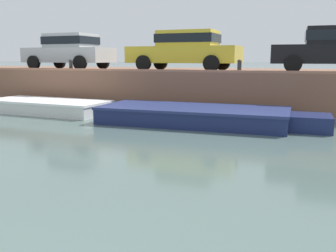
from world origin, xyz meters
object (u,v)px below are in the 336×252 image
(car_leftmost_silver, at_px, (69,50))
(mooring_bollard_mid, at_px, (239,65))
(car_left_inner_yellow, at_px, (185,49))
(mooring_bollard_west, at_px, (71,64))
(boat_moored_west_white, at_px, (43,106))
(car_centre_black, at_px, (333,48))
(boat_moored_central_navy, at_px, (202,116))

(car_leftmost_silver, distance_m, mooring_bollard_mid, 7.92)
(car_left_inner_yellow, bearing_deg, mooring_bollard_west, -163.40)
(boat_moored_west_white, distance_m, car_centre_black, 10.59)
(car_leftmost_silver, bearing_deg, mooring_bollard_west, -54.02)
(boat_moored_west_white, height_order, car_leftmost_silver, car_leftmost_silver)
(car_leftmost_silver, bearing_deg, mooring_bollard_mid, -9.65)
(car_leftmost_silver, height_order, mooring_bollard_mid, car_leftmost_silver)
(car_centre_black, xyz_separation_m, mooring_bollard_mid, (-2.96, -1.33, -0.61))
(car_leftmost_silver, xyz_separation_m, car_left_inner_yellow, (5.41, 0.00, 0.00))
(car_leftmost_silver, relative_size, mooring_bollard_west, 9.02)
(boat_moored_west_white, height_order, mooring_bollard_mid, mooring_bollard_mid)
(mooring_bollard_west, bearing_deg, mooring_bollard_mid, 0.00)
(car_left_inner_yellow, relative_size, mooring_bollard_mid, 9.97)
(car_centre_black, distance_m, mooring_bollard_mid, 3.30)
(boat_moored_west_white, bearing_deg, mooring_bollard_mid, 13.47)
(boat_moored_west_white, relative_size, car_left_inner_yellow, 1.27)
(mooring_bollard_west, xyz_separation_m, mooring_bollard_mid, (6.83, 0.00, 0.00))
(car_centre_black, height_order, mooring_bollard_mid, car_centre_black)
(car_left_inner_yellow, bearing_deg, car_centre_black, 0.04)
(mooring_bollard_mid, bearing_deg, mooring_bollard_west, 180.00)
(car_centre_black, relative_size, mooring_bollard_west, 8.95)
(boat_moored_west_white, bearing_deg, boat_moored_central_navy, -3.37)
(car_leftmost_silver, distance_m, mooring_bollard_west, 1.75)
(car_centre_black, height_order, mooring_bollard_west, car_centre_black)
(boat_moored_west_white, relative_size, car_leftmost_silver, 1.40)
(boat_moored_central_navy, height_order, mooring_bollard_mid, mooring_bollard_mid)
(boat_moored_west_white, distance_m, boat_moored_central_navy, 6.24)
(boat_moored_central_navy, distance_m, car_leftmost_silver, 8.08)
(boat_moored_west_white, bearing_deg, mooring_bollard_west, 84.80)
(boat_moored_central_navy, bearing_deg, car_leftmost_silver, 154.47)
(boat_moored_west_white, bearing_deg, car_leftmost_silver, 105.12)
(car_leftmost_silver, bearing_deg, car_centre_black, 0.03)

